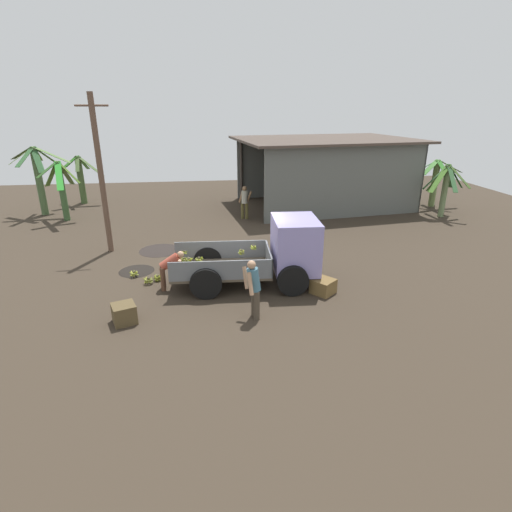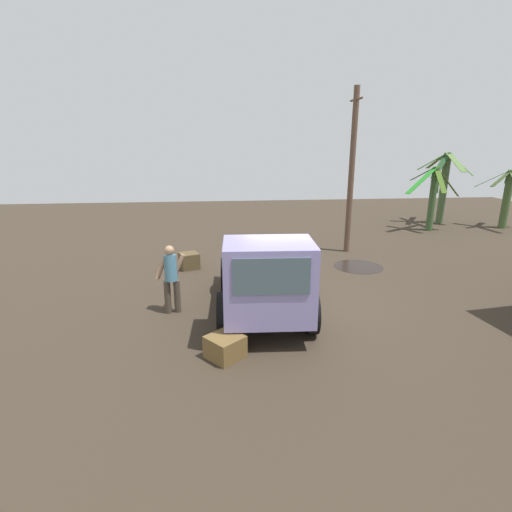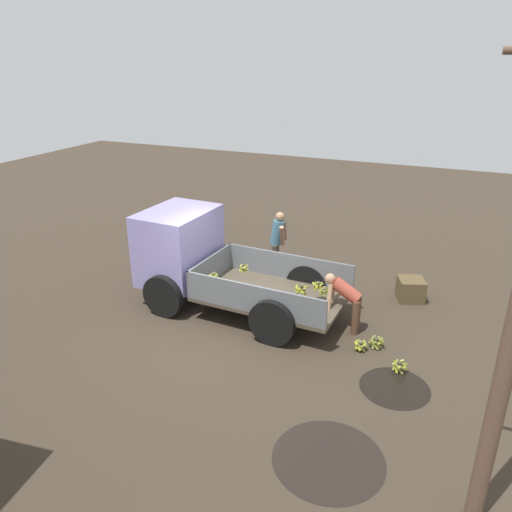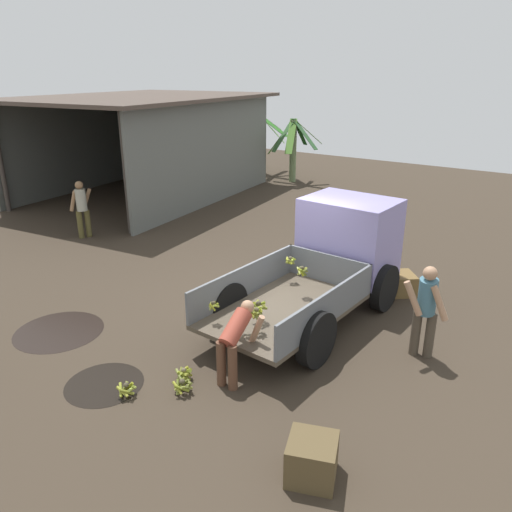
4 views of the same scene
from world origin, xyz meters
The scene contains 19 objects.
ground centered at (0.00, 0.00, 0.00)m, with size 36.00×36.00×0.00m, color #382E23.
mud_patch_0 centered at (-3.06, 2.71, 0.00)m, with size 1.60×1.60×0.01m, color black.
mud_patch_1 centered at (-3.65, 0.68, 0.00)m, with size 1.19×1.19×0.01m, color black.
cargo_truck centered at (1.01, -0.85, 1.08)m, with size 4.58×2.29×2.09m.
warehouse_shed centered at (5.90, 9.40, 2.63)m, with size 10.13×7.84×3.65m.
utility_pole centered at (-4.93, 2.91, 2.94)m, with size 1.12×0.20×5.76m.
banana_palm_0 centered at (-8.00, 7.78, 1.53)m, with size 1.80×2.57×2.87m.
banana_palm_1 centered at (10.68, 6.05, 1.43)m, with size 1.88×2.34×2.63m.
banana_palm_2 centered at (-9.47, 9.12, 1.84)m, with size 3.01×2.35×3.43m.
banana_palm_3 centered at (-8.14, 11.47, 1.42)m, with size 2.39×2.31×2.70m.
banana_palm_4 centered at (11.40, 8.19, 1.39)m, with size 2.87×2.52×2.57m.
person_foreground_visitor centered at (-0.07, -3.00, 0.91)m, with size 0.49×0.74×1.64m.
person_worker_loading centered at (-2.38, -0.87, 0.72)m, with size 0.76×0.65×1.21m.
person_bystander_near_shed centered at (0.73, 6.96, 0.90)m, with size 0.68×0.44×1.62m.
banana_bunch_on_ground_0 centered at (-3.11, -0.45, 0.13)m, with size 0.31×0.29×0.24m.
banana_bunch_on_ground_1 centered at (-2.85, -0.23, 0.12)m, with size 0.28×0.26×0.21m.
banana_bunch_on_ground_2 centered at (-3.65, 0.17, 0.13)m, with size 0.30×0.30×0.23m.
wooden_crate_0 centered at (-3.44, -2.81, 0.26)m, with size 0.57×0.57×0.51m, color brown.
wooden_crate_1 centered at (2.19, -1.79, 0.22)m, with size 0.61×0.61×0.44m, color brown.
Camera 1 is at (-1.23, -12.33, 5.32)m, focal length 28.00 mm.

